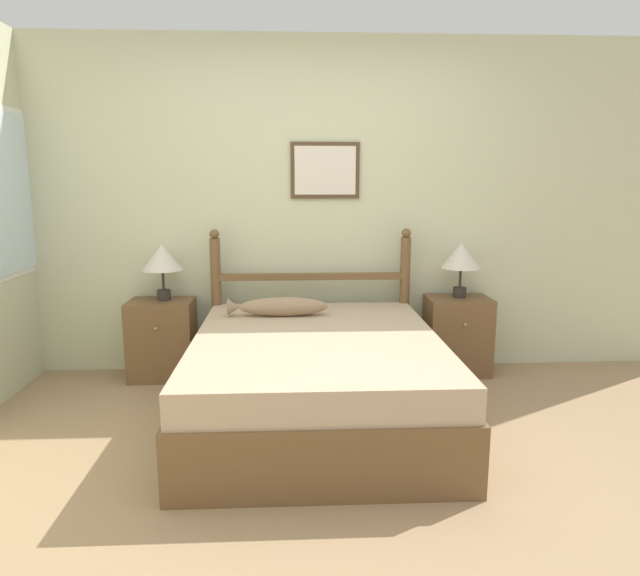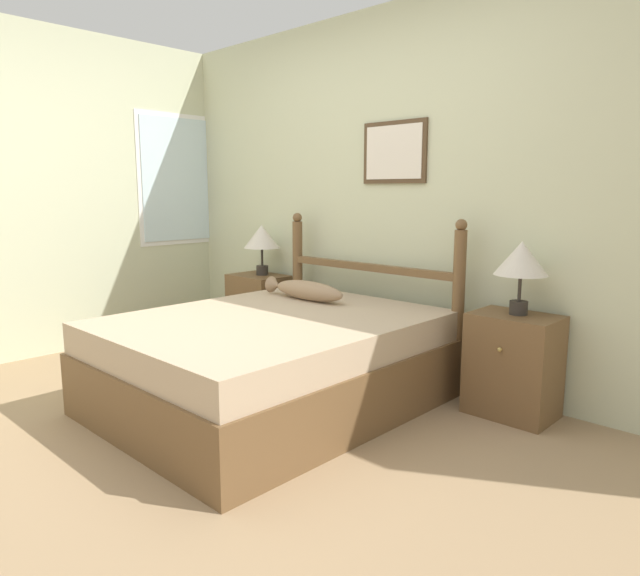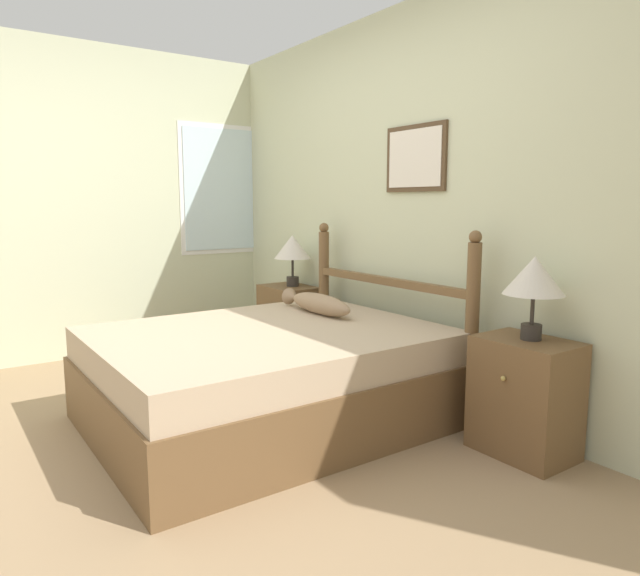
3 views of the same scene
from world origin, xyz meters
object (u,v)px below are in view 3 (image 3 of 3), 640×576
Objects in this scene: bed at (267,376)px; table_lamp_left at (292,248)px; fish_pillow at (317,303)px; nightstand_left at (289,322)px; table_lamp_right at (534,278)px; nightstand_right at (525,397)px.

bed is 4.57× the size of table_lamp_left.
table_lamp_left is at bearing 141.59° from bed.
table_lamp_left is at bearing 157.72° from fish_pillow.
table_lamp_right reaches higher than nightstand_left.
table_lamp_left is 0.60× the size of fish_pillow.
table_lamp_left is 2.25m from table_lamp_right.
nightstand_right is 0.61m from table_lamp_right.
fish_pillow reaches higher than nightstand_left.
table_lamp_left is at bearing 179.66° from table_lamp_right.
nightstand_left is at bearing 180.00° from nightstand_right.
nightstand_right is (2.27, 0.00, 0.00)m from nightstand_left.
bed is 1.55m from table_lamp_left.
nightstand_left reaches higher than bed.
fish_pillow is at bearing -20.27° from nightstand_left.
bed is 3.20× the size of nightstand_right.
nightstand_left is at bearing -179.68° from table_lamp_right.
fish_pillow reaches higher than bed.
nightstand_left is 2.35m from table_lamp_right.
bed is 3.20× the size of nightstand_left.
nightstand_left is 1.00× the size of nightstand_right.
table_lamp_right is at bearing 13.94° from fish_pillow.
nightstand_right is at bearing 13.50° from fish_pillow.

